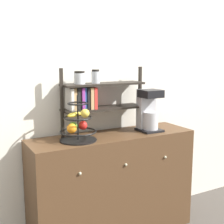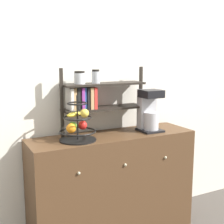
{
  "view_description": "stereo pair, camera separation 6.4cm",
  "coord_description": "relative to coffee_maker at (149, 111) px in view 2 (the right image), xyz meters",
  "views": [
    {
      "loc": [
        -1.24,
        -2.05,
        1.57
      ],
      "look_at": [
        -0.01,
        0.21,
        1.11
      ],
      "focal_mm": 50.0,
      "sensor_mm": 36.0,
      "label": 1
    },
    {
      "loc": [
        -1.19,
        -2.08,
        1.57
      ],
      "look_at": [
        -0.01,
        0.21,
        1.11
      ],
      "focal_mm": 50.0,
      "sensor_mm": 36.0,
      "label": 2
    }
  ],
  "objects": [
    {
      "name": "fruit_stand",
      "position": [
        -0.69,
        -0.01,
        -0.07
      ],
      "size": [
        0.29,
        0.29,
        0.36
      ],
      "color": "black",
      "rests_on": "sideboard"
    },
    {
      "name": "wall_back",
      "position": [
        -0.36,
        0.27,
        0.21
      ],
      "size": [
        7.0,
        0.05,
        2.6
      ],
      "primitive_type": "cube",
      "color": "silver",
      "rests_on": "ground_plane"
    },
    {
      "name": "shelf_hutch",
      "position": [
        -0.49,
        0.13,
        0.15
      ],
      "size": [
        0.78,
        0.2,
        0.57
      ],
      "color": "black",
      "rests_on": "sideboard"
    },
    {
      "name": "coffee_maker",
      "position": [
        0.0,
        0.0,
        0.0
      ],
      "size": [
        0.19,
        0.21,
        0.37
      ],
      "color": "black",
      "rests_on": "sideboard"
    },
    {
      "name": "sideboard",
      "position": [
        -0.36,
        0.01,
        -0.64
      ],
      "size": [
        1.45,
        0.44,
        0.91
      ],
      "color": "#4C331E",
      "rests_on": "ground_plane"
    }
  ]
}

